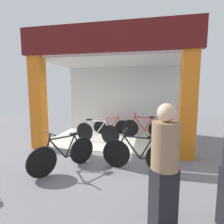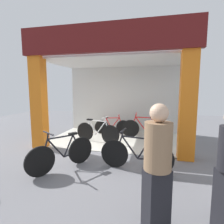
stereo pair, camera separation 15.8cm
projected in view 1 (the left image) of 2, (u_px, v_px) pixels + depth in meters
ground_plane at (107, 152)px, 5.59m from camera, size 17.86×17.86×0.00m
shop_facade at (116, 87)px, 6.76m from camera, size 5.13×3.28×3.72m
bicycle_inside_0 at (97, 132)px, 6.58m from camera, size 1.70×0.52×0.95m
bicycle_inside_1 at (144, 128)px, 7.26m from camera, size 1.76×0.48×0.97m
bicycle_inside_2 at (111, 126)px, 7.82m from camera, size 1.51×0.42×0.83m
bicycle_parked_0 at (138, 154)px, 4.35m from camera, size 1.75×0.48×0.96m
bicycle_parked_1 at (64, 154)px, 4.37m from camera, size 0.98×1.50×0.96m
pedestrian_3 at (164, 167)px, 2.42m from camera, size 0.50×0.50×1.76m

